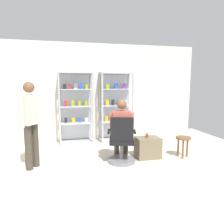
{
  "coord_description": "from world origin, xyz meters",
  "views": [
    {
      "loc": [
        -0.84,
        -2.83,
        1.6
      ],
      "look_at": [
        0.13,
        1.38,
        1.0
      ],
      "focal_mm": 33.05,
      "sensor_mm": 36.0,
      "label": 1
    }
  ],
  "objects_px": {
    "storage_crate": "(148,147)",
    "display_cabinet_right": "(116,106)",
    "tea_glass": "(147,135)",
    "office_chair": "(122,144)",
    "standing_customer": "(30,120)",
    "wooden_stool": "(183,141)",
    "seated_shopkeeper": "(122,127)",
    "display_cabinet_left": "(76,107)"
  },
  "relations": [
    {
      "from": "display_cabinet_left",
      "to": "wooden_stool",
      "type": "distance_m",
      "value": 2.84
    },
    {
      "from": "display_cabinet_left",
      "to": "storage_crate",
      "type": "distance_m",
      "value": 2.24
    },
    {
      "from": "display_cabinet_left",
      "to": "storage_crate",
      "type": "xyz_separation_m",
      "value": [
        1.44,
        -1.55,
        -0.74
      ]
    },
    {
      "from": "wooden_stool",
      "to": "tea_glass",
      "type": "bearing_deg",
      "value": 168.33
    },
    {
      "from": "office_chair",
      "to": "seated_shopkeeper",
      "type": "bearing_deg",
      "value": 75.7
    },
    {
      "from": "seated_shopkeeper",
      "to": "office_chair",
      "type": "bearing_deg",
      "value": -104.3
    },
    {
      "from": "display_cabinet_left",
      "to": "wooden_stool",
      "type": "bearing_deg",
      "value": -37.77
    },
    {
      "from": "office_chair",
      "to": "display_cabinet_left",
      "type": "bearing_deg",
      "value": 114.77
    },
    {
      "from": "tea_glass",
      "to": "wooden_stool",
      "type": "bearing_deg",
      "value": -11.67
    },
    {
      "from": "standing_customer",
      "to": "wooden_stool",
      "type": "relative_size",
      "value": 3.62
    },
    {
      "from": "seated_shopkeeper",
      "to": "display_cabinet_right",
      "type": "bearing_deg",
      "value": 80.6
    },
    {
      "from": "seated_shopkeeper",
      "to": "standing_customer",
      "type": "relative_size",
      "value": 0.79
    },
    {
      "from": "seated_shopkeeper",
      "to": "storage_crate",
      "type": "relative_size",
      "value": 2.51
    },
    {
      "from": "standing_customer",
      "to": "wooden_stool",
      "type": "height_order",
      "value": "standing_customer"
    },
    {
      "from": "office_chair",
      "to": "seated_shopkeeper",
      "type": "distance_m",
      "value": 0.36
    },
    {
      "from": "storage_crate",
      "to": "display_cabinet_right",
      "type": "bearing_deg",
      "value": 102.27
    },
    {
      "from": "display_cabinet_right",
      "to": "office_chair",
      "type": "relative_size",
      "value": 1.98
    },
    {
      "from": "display_cabinet_left",
      "to": "standing_customer",
      "type": "bearing_deg",
      "value": -120.15
    },
    {
      "from": "display_cabinet_left",
      "to": "seated_shopkeeper",
      "type": "xyz_separation_m",
      "value": [
        0.84,
        -1.57,
        -0.25
      ]
    },
    {
      "from": "storage_crate",
      "to": "tea_glass",
      "type": "xyz_separation_m",
      "value": [
        -0.02,
        0.01,
        0.27
      ]
    },
    {
      "from": "display_cabinet_right",
      "to": "tea_glass",
      "type": "distance_m",
      "value": 1.64
    },
    {
      "from": "storage_crate",
      "to": "standing_customer",
      "type": "xyz_separation_m",
      "value": [
        -2.36,
        -0.03,
        0.71
      ]
    },
    {
      "from": "standing_customer",
      "to": "wooden_stool",
      "type": "bearing_deg",
      "value": -2.14
    },
    {
      "from": "seated_shopkeeper",
      "to": "storage_crate",
      "type": "height_order",
      "value": "seated_shopkeeper"
    },
    {
      "from": "seated_shopkeeper",
      "to": "wooden_stool",
      "type": "height_order",
      "value": "seated_shopkeeper"
    },
    {
      "from": "display_cabinet_right",
      "to": "office_chair",
      "type": "height_order",
      "value": "display_cabinet_right"
    },
    {
      "from": "office_chair",
      "to": "tea_glass",
      "type": "distance_m",
      "value": 0.66
    },
    {
      "from": "standing_customer",
      "to": "tea_glass",
      "type": "bearing_deg",
      "value": 1.06
    },
    {
      "from": "standing_customer",
      "to": "wooden_stool",
      "type": "distance_m",
      "value": 3.17
    },
    {
      "from": "tea_glass",
      "to": "wooden_stool",
      "type": "distance_m",
      "value": 0.8
    },
    {
      "from": "seated_shopkeeper",
      "to": "standing_customer",
      "type": "height_order",
      "value": "standing_customer"
    },
    {
      "from": "storage_crate",
      "to": "standing_customer",
      "type": "height_order",
      "value": "standing_customer"
    },
    {
      "from": "seated_shopkeeper",
      "to": "storage_crate",
      "type": "xyz_separation_m",
      "value": [
        0.6,
        0.02,
        -0.49
      ]
    },
    {
      "from": "display_cabinet_right",
      "to": "storage_crate",
      "type": "height_order",
      "value": "display_cabinet_right"
    },
    {
      "from": "display_cabinet_right",
      "to": "tea_glass",
      "type": "height_order",
      "value": "display_cabinet_right"
    },
    {
      "from": "display_cabinet_left",
      "to": "office_chair",
      "type": "distance_m",
      "value": 1.99
    },
    {
      "from": "office_chair",
      "to": "standing_customer",
      "type": "height_order",
      "value": "standing_customer"
    },
    {
      "from": "display_cabinet_right",
      "to": "storage_crate",
      "type": "relative_size",
      "value": 3.7
    },
    {
      "from": "seated_shopkeeper",
      "to": "tea_glass",
      "type": "distance_m",
      "value": 0.62
    },
    {
      "from": "office_chair",
      "to": "storage_crate",
      "type": "distance_m",
      "value": 0.68
    },
    {
      "from": "storage_crate",
      "to": "wooden_stool",
      "type": "height_order",
      "value": "wooden_stool"
    },
    {
      "from": "display_cabinet_right",
      "to": "wooden_stool",
      "type": "height_order",
      "value": "display_cabinet_right"
    }
  ]
}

